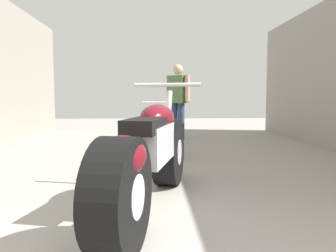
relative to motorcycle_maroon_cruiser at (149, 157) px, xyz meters
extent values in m
plane|color=gray|center=(0.28, 1.88, -0.44)|extent=(19.18, 19.18, 0.00)
cylinder|color=black|center=(0.19, 0.80, -0.10)|extent=(0.38, 0.72, 0.69)
cylinder|color=silver|center=(0.19, 0.80, -0.10)|extent=(0.29, 0.31, 0.26)
cylinder|color=black|center=(-0.17, -0.71, -0.10)|extent=(0.38, 0.72, 0.69)
cylinder|color=silver|center=(-0.17, -0.71, -0.10)|extent=(0.29, 0.31, 0.26)
cube|color=silver|center=(0.01, 0.04, 0.10)|extent=(0.41, 0.73, 0.30)
ellipsoid|color=#5B0F19|center=(0.07, 0.27, 0.29)|extent=(0.40, 0.61, 0.24)
cube|color=black|center=(-0.03, -0.14, 0.26)|extent=(0.35, 0.56, 0.11)
ellipsoid|color=#5B0F19|center=(-0.15, -0.66, 0.12)|extent=(0.38, 0.52, 0.26)
cylinder|color=silver|center=(0.18, 0.76, 0.23)|extent=(0.11, 0.28, 0.62)
cylinder|color=silver|center=(0.17, 0.72, 0.59)|extent=(0.66, 0.19, 0.04)
cylinder|color=silver|center=(-0.21, -0.23, -0.20)|extent=(0.23, 0.60, 0.10)
cylinder|color=black|center=(0.09, 3.65, -0.17)|extent=(0.26, 0.56, 0.54)
cylinder|color=silver|center=(0.09, 3.65, -0.17)|extent=(0.23, 0.23, 0.20)
cylinder|color=black|center=(0.25, 2.44, -0.17)|extent=(0.26, 0.56, 0.54)
cylinder|color=silver|center=(0.25, 2.44, -0.17)|extent=(0.23, 0.23, 0.20)
cube|color=silver|center=(0.17, 3.04, -0.02)|extent=(0.27, 0.56, 0.24)
ellipsoid|color=maroon|center=(0.15, 3.23, 0.13)|extent=(0.27, 0.46, 0.19)
cube|color=black|center=(0.19, 2.89, 0.11)|extent=(0.23, 0.42, 0.08)
ellipsoid|color=maroon|center=(0.24, 2.48, 0.00)|extent=(0.26, 0.39, 0.20)
cylinder|color=silver|center=(0.10, 3.62, 0.08)|extent=(0.07, 0.22, 0.49)
cylinder|color=silver|center=(0.10, 3.58, 0.37)|extent=(0.52, 0.10, 0.03)
cylinder|color=silver|center=(0.09, 2.78, -0.25)|extent=(0.13, 0.47, 0.08)
cylinder|color=#2D3851|center=(0.51, 4.68, -0.05)|extent=(0.21, 0.21, 0.78)
cylinder|color=#2D3851|center=(0.64, 4.54, -0.05)|extent=(0.21, 0.21, 0.78)
cube|color=#476638|center=(0.57, 4.61, 0.64)|extent=(0.47, 0.47, 0.59)
cylinder|color=tan|center=(0.39, 4.80, 0.66)|extent=(0.15, 0.15, 0.54)
cylinder|color=tan|center=(0.76, 4.41, 0.66)|extent=(0.15, 0.15, 0.54)
sphere|color=tan|center=(0.57, 4.61, 1.06)|extent=(0.21, 0.21, 0.21)
camera|label=1|loc=(0.03, -2.58, 0.47)|focal=35.41mm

